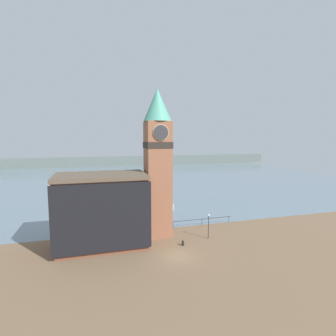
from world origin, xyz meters
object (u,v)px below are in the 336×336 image
(clock_tower, at_px, (158,159))
(boat_near, at_px, (163,205))
(pier_building, at_px, (102,210))
(lamp_post, at_px, (209,221))
(mooring_bollard_near, at_px, (183,243))

(clock_tower, height_order, boat_near, clock_tower)
(pier_building, xyz_separation_m, lamp_post, (14.79, -1.93, -2.32))
(lamp_post, bearing_deg, clock_tower, 152.00)
(pier_building, bearing_deg, clock_tower, 10.97)
(boat_near, relative_size, mooring_bollard_near, 6.17)
(pier_building, bearing_deg, mooring_bollard_near, -17.14)
(boat_near, xyz_separation_m, mooring_bollard_near, (-2.11, -18.55, -0.36))
(mooring_bollard_near, height_order, lamp_post, lamp_post)
(pier_building, xyz_separation_m, mooring_bollard_near, (10.44, -3.22, -4.50))
(lamp_post, bearing_deg, pier_building, 172.55)
(pier_building, height_order, boat_near, pier_building)
(mooring_bollard_near, xyz_separation_m, lamp_post, (4.35, 1.28, 2.18))
(pier_building, relative_size, lamp_post, 3.28)
(clock_tower, bearing_deg, lamp_post, -28.00)
(pier_building, relative_size, mooring_bollard_near, 16.31)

